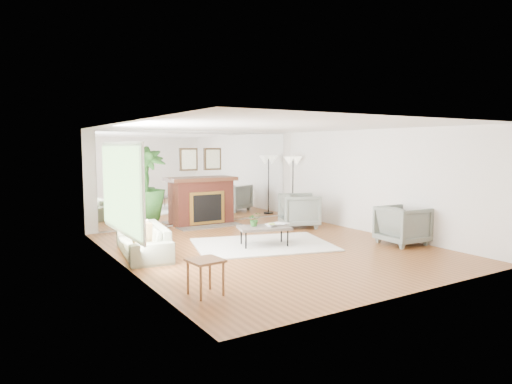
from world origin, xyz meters
TOP-DOWN VIEW (x-y plane):
  - ground at (0.00, 0.00)m, footprint 7.00×7.00m
  - wall_left at (-2.99, 0.00)m, footprint 0.02×7.00m
  - wall_right at (2.99, 0.00)m, footprint 0.02×7.00m
  - wall_back at (0.00, 3.49)m, footprint 6.00×0.02m
  - mirror_panel at (0.00, 3.47)m, footprint 5.40×0.04m
  - window_panel at (-2.96, 0.40)m, footprint 0.04×2.40m
  - fireplace at (0.00, 3.26)m, footprint 1.85×0.83m
  - area_rug at (-0.02, 0.30)m, footprint 3.25×2.69m
  - coffee_table at (-0.06, 0.19)m, footprint 1.20×0.91m
  - sofa at (-2.45, 0.79)m, footprint 1.05×2.08m
  - armchair_back at (1.97, 1.66)m, footprint 1.26×1.24m
  - armchair_front at (2.60, -1.16)m, footprint 0.96×0.94m
  - side_table at (-2.45, -2.01)m, footprint 0.49×0.49m
  - potted_ficus at (-1.65, 3.10)m, footprint 1.03×1.03m
  - floor_lamp at (2.59, 2.81)m, footprint 0.59×0.33m
  - tabletop_plant at (-0.21, 0.33)m, footprint 0.28×0.25m
  - fruit_bowl at (0.06, 0.09)m, footprint 0.28×0.28m
  - book at (0.30, 0.22)m, footprint 0.33×0.38m

SIDE VIEW (x-z plane):
  - ground at x=0.00m, z-range 0.00..0.00m
  - area_rug at x=-0.02m, z-range 0.00..0.03m
  - sofa at x=-2.45m, z-range 0.00..0.58m
  - coffee_table at x=-0.06m, z-range 0.18..0.60m
  - armchair_front at x=2.60m, z-range 0.00..0.83m
  - side_table at x=-2.45m, z-range 0.18..0.69m
  - armchair_back at x=1.97m, z-range 0.00..0.88m
  - book at x=0.30m, z-range 0.43..0.45m
  - fruit_bowl at x=0.06m, z-range 0.43..0.49m
  - tabletop_plant at x=-0.21m, z-range 0.43..0.72m
  - fireplace at x=0.00m, z-range -0.37..1.68m
  - potted_ficus at x=-1.65m, z-range 0.07..2.17m
  - wall_left at x=-2.99m, z-range 0.00..2.50m
  - wall_right at x=2.99m, z-range 0.00..2.50m
  - wall_back at x=0.00m, z-range 0.00..2.50m
  - mirror_panel at x=0.00m, z-range 0.05..2.45m
  - window_panel at x=-2.96m, z-range 0.60..2.10m
  - floor_lamp at x=2.59m, z-range 0.64..2.44m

